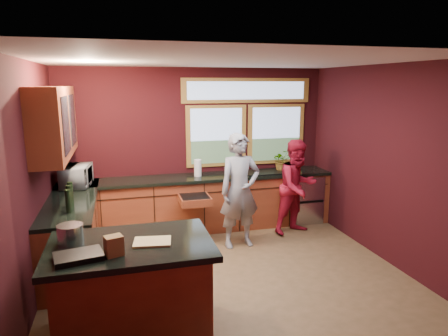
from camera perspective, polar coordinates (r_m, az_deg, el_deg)
name	(u,v)px	position (r m, az deg, el deg)	size (l,w,h in m)	color
floor	(228,273)	(5.40, 0.51, -14.83)	(4.50, 4.50, 0.00)	brown
room_shell	(175,135)	(5.06, -7.00, 4.65)	(4.52, 4.02, 2.71)	black
back_counter	(212,202)	(6.81, -1.70, -4.87)	(4.50, 0.64, 0.93)	maroon
left_counter	(73,231)	(5.87, -20.74, -8.43)	(0.64, 2.30, 0.93)	maroon
island	(133,288)	(4.17, -12.87, -16.32)	(1.55, 1.05, 0.95)	maroon
person_grey	(240,191)	(5.97, 2.27, -3.29)	(0.63, 0.41, 1.73)	slate
person_red	(297,187)	(6.64, 10.44, -2.67)	(0.76, 0.59, 1.56)	maroon
microwave	(76,176)	(6.33, -20.34, -1.08)	(0.57, 0.39, 0.32)	#999999
potted_plant	(282,160)	(7.09, 8.26, 1.12)	(0.33, 0.29, 0.37)	#999999
paper_towel	(198,168)	(6.61, -3.77, 0.02)	(0.12, 0.12, 0.28)	silver
cutting_board	(152,242)	(3.93, -10.21, -10.33)	(0.35, 0.25, 0.02)	tan
stock_pot	(70,234)	(4.11, -21.09, -8.78)	(0.24, 0.24, 0.18)	#B2B2B7
paper_bag	(114,246)	(3.71, -15.46, -10.66)	(0.15, 0.12, 0.18)	brown
black_tray	(78,256)	(3.75, -20.08, -11.77)	(0.40, 0.28, 0.05)	black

